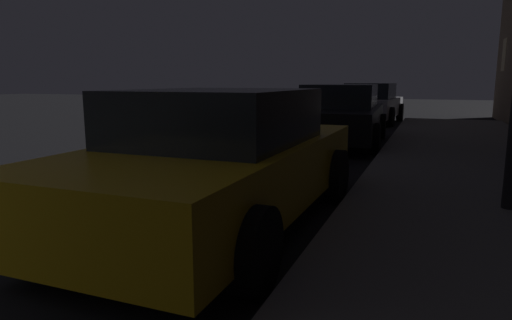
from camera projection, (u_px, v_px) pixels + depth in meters
car_yellow_cab at (220, 159)px, 4.72m from camera, size 2.16×4.45×1.43m
car_black at (340, 115)px, 10.79m from camera, size 2.23×4.57×1.43m
car_silver at (371, 104)px, 16.25m from camera, size 2.12×4.10×1.43m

